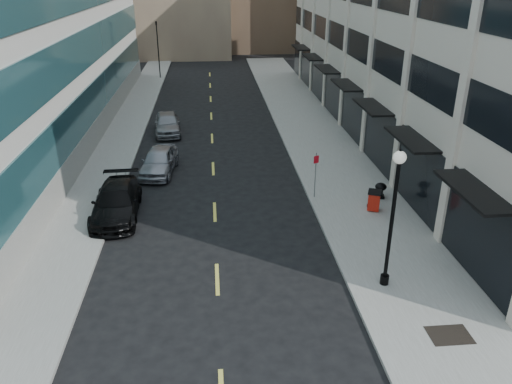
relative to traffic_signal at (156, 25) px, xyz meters
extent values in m
cube|color=gray|center=(13.00, -28.00, -5.64)|extent=(5.00, 80.00, 0.15)
cube|color=gray|center=(-1.00, -28.00, -5.64)|extent=(3.00, 80.00, 0.15)
cube|color=beige|center=(22.50, -21.00, 3.28)|extent=(14.00, 46.00, 18.00)
cube|color=black|center=(15.52, -21.00, -3.72)|extent=(0.18, 46.00, 3.60)
cube|color=black|center=(15.53, -21.00, 0.78)|extent=(0.12, 46.00, 1.80)
cube|color=beige|center=(15.50, -38.00, 3.28)|extent=(0.35, 0.60, 18.00)
cube|color=beige|center=(15.50, -32.00, 3.28)|extent=(0.35, 0.60, 18.00)
cube|color=beige|center=(15.50, -26.00, 3.28)|extent=(0.35, 0.60, 18.00)
cube|color=beige|center=(15.50, -20.00, 3.28)|extent=(0.35, 0.60, 18.00)
cube|color=black|center=(14.85, -41.00, -1.82)|extent=(1.30, 4.00, 0.12)
cube|color=black|center=(14.85, -35.00, -1.82)|extent=(1.30, 4.00, 0.12)
cube|color=black|center=(14.85, -29.00, -1.82)|extent=(1.30, 4.00, 0.12)
cube|color=black|center=(14.85, -23.00, -1.82)|extent=(1.30, 4.00, 0.12)
cube|color=black|center=(14.85, -17.00, -1.82)|extent=(1.30, 4.00, 0.12)
cube|color=black|center=(14.85, -11.00, -1.82)|extent=(1.30, 4.00, 0.12)
cube|color=black|center=(14.85, -5.00, -1.82)|extent=(1.30, 4.00, 0.12)
cube|color=gray|center=(-2.46, -21.00, -4.82)|extent=(0.20, 46.00, 1.80)
cube|color=#27575C|center=(-2.47, -21.00, -2.72)|extent=(0.14, 45.60, 2.40)
cube|color=#27575C|center=(-2.47, -21.00, 0.78)|extent=(0.14, 45.60, 2.40)
cube|color=black|center=(13.10, -44.20, -5.56)|extent=(1.40, 1.00, 0.01)
cube|color=#D8CC4C|center=(5.50, -40.00, -5.71)|extent=(0.15, 2.20, 0.01)
cube|color=#D8CC4C|center=(5.50, -34.00, -5.71)|extent=(0.15, 2.20, 0.01)
cube|color=#D8CC4C|center=(5.50, -28.00, -5.71)|extent=(0.15, 2.20, 0.01)
cube|color=#D8CC4C|center=(5.50, -22.00, -5.71)|extent=(0.15, 2.20, 0.01)
cube|color=#D8CC4C|center=(5.50, -16.00, -5.71)|extent=(0.15, 2.20, 0.01)
cube|color=#D8CC4C|center=(5.50, -10.00, -5.71)|extent=(0.15, 2.20, 0.01)
cube|color=#D8CC4C|center=(5.50, -4.00, -5.71)|extent=(0.15, 2.20, 0.01)
cube|color=#D8CC4C|center=(5.50, 2.00, -5.71)|extent=(0.15, 2.20, 0.01)
cylinder|color=black|center=(0.00, 0.00, -2.72)|extent=(0.12, 0.12, 6.00)
imported|color=black|center=(0.00, 0.00, 0.27)|extent=(0.66, 0.66, 1.98)
imported|color=black|center=(0.70, -34.00, -4.95)|extent=(2.33, 5.38, 1.54)
imported|color=#919399|center=(2.30, -28.38, -4.95)|extent=(2.35, 4.70, 1.54)
imported|color=gray|center=(2.25, -20.49, -4.94)|extent=(2.28, 4.75, 1.56)
cube|color=#A5160B|center=(13.44, -34.81, -5.07)|extent=(0.74, 0.74, 0.91)
cube|color=black|center=(13.44, -34.81, -4.58)|extent=(0.83, 0.83, 0.11)
cylinder|color=black|center=(13.26, -34.51, -5.47)|extent=(0.05, 0.20, 0.20)
cylinder|color=black|center=(13.62, -34.51, -5.47)|extent=(0.05, 0.20, 0.20)
cylinder|color=black|center=(11.90, -41.11, -5.38)|extent=(0.33, 0.33, 0.38)
cylinder|color=black|center=(11.90, -41.11, -2.96)|extent=(0.15, 0.15, 4.81)
sphere|color=silver|center=(11.90, -41.11, -0.40)|extent=(0.46, 0.46, 0.46)
cone|color=black|center=(11.90, -41.11, -0.13)|extent=(0.13, 0.13, 0.19)
cylinder|color=slate|center=(10.80, -33.00, -4.32)|extent=(0.05, 0.05, 2.49)
cube|color=red|center=(10.80, -33.02, -3.44)|extent=(0.28, 0.14, 0.39)
cube|color=black|center=(14.25, -33.38, -5.50)|extent=(0.54, 0.54, 0.13)
cylinder|color=black|center=(14.25, -33.38, -5.25)|extent=(0.28, 0.28, 0.43)
ellipsoid|color=black|center=(14.25, -33.38, -4.95)|extent=(0.60, 0.60, 0.42)
camera|label=1|loc=(5.51, -56.67, 5.52)|focal=35.00mm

